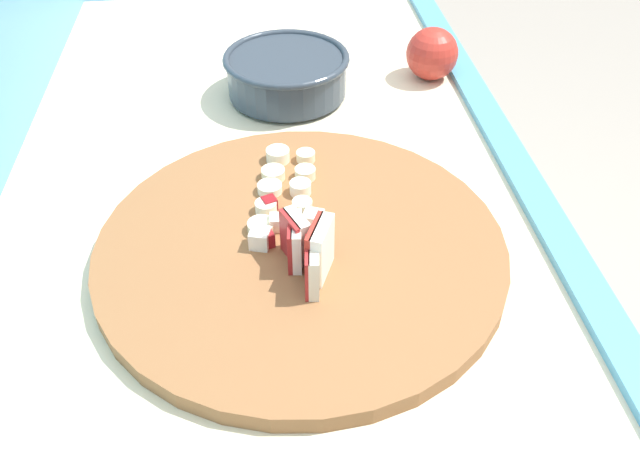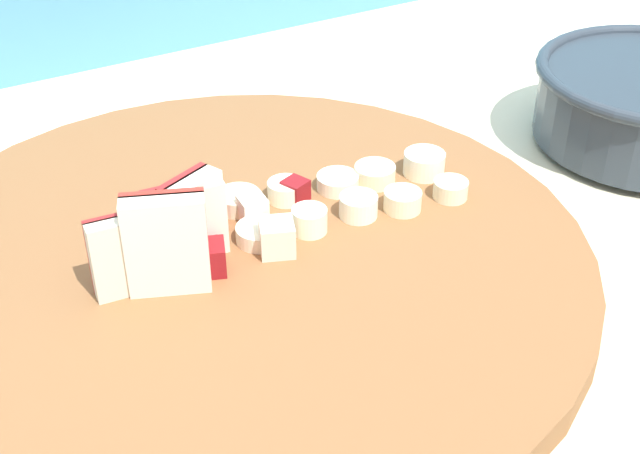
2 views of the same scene
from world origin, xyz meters
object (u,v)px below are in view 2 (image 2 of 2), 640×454
object	(u,v)px
banana_slice_rows	(347,194)
apple_dice_pile	(235,224)
apple_wedge_fan	(170,234)
cutting_board	(236,262)

from	to	relation	value
banana_slice_rows	apple_dice_pile	bearing A→B (deg)	178.99
apple_wedge_fan	banana_slice_rows	distance (m)	0.13
apple_wedge_fan	banana_slice_rows	xyz separation A→B (m)	(0.13, 0.01, -0.02)
apple_dice_pile	banana_slice_rows	size ratio (longest dim) A/B	0.63
apple_dice_pile	banana_slice_rows	world-z (taller)	apple_dice_pile
apple_wedge_fan	banana_slice_rows	world-z (taller)	apple_wedge_fan
apple_dice_pile	cutting_board	bearing A→B (deg)	-117.14
cutting_board	apple_dice_pile	xyz separation A→B (m)	(0.01, 0.01, 0.02)
cutting_board	apple_dice_pile	size ratio (longest dim) A/B	4.24
cutting_board	apple_dice_pile	distance (m)	0.02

